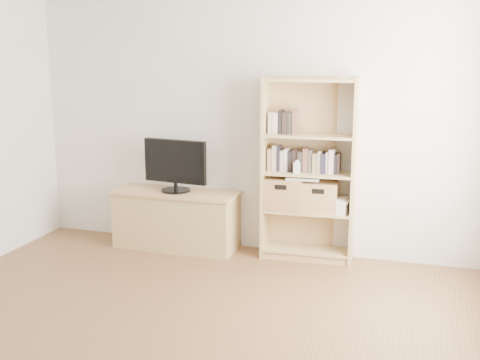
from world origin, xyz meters
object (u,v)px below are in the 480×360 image
at_px(basket_right, 319,196).
at_px(laptop, 303,178).
at_px(tv_stand, 177,220).
at_px(basket_left, 284,193).
at_px(baby_monitor, 297,168).
at_px(bookshelf, 309,170).
at_px(television, 175,165).

xyz_separation_m(basket_right, laptop, (-0.15, -0.02, 0.17)).
xyz_separation_m(tv_stand, basket_left, (1.09, 0.06, 0.35)).
relative_size(basket_left, laptop, 1.20).
height_order(baby_monitor, laptop, baby_monitor).
xyz_separation_m(bookshelf, baby_monitor, (-0.09, -0.10, 0.03)).
bearing_deg(basket_left, bookshelf, 2.20).
relative_size(baby_monitor, basket_right, 0.31).
xyz_separation_m(baby_monitor, basket_right, (0.20, 0.10, -0.28)).
bearing_deg(laptop, bookshelf, 23.40).
bearing_deg(bookshelf, basket_right, -2.60).
distance_m(bookshelf, basket_left, 0.33).
relative_size(bookshelf, basket_right, 5.10).
bearing_deg(baby_monitor, basket_left, 152.37).
xyz_separation_m(tv_stand, baby_monitor, (1.23, -0.03, 0.62)).
relative_size(bookshelf, television, 2.59).
xyz_separation_m(television, basket_left, (1.09, 0.06, -0.21)).
xyz_separation_m(baby_monitor, basket_left, (-0.14, 0.08, -0.27)).
distance_m(television, baby_monitor, 1.23).
xyz_separation_m(tv_stand, television, (0.00, 0.00, 0.57)).
distance_m(bookshelf, basket_right, 0.27).
relative_size(bookshelf, basket_left, 4.74).
xyz_separation_m(tv_stand, basket_right, (1.42, 0.08, 0.34)).
distance_m(tv_stand, bookshelf, 1.44).
distance_m(tv_stand, television, 0.57).
bearing_deg(television, bookshelf, 9.73).
distance_m(tv_stand, basket_left, 1.14).
bearing_deg(television, basket_right, 9.52).
distance_m(basket_left, basket_right, 0.34).
bearing_deg(laptop, television, 179.14).
bearing_deg(baby_monitor, bookshelf, 51.53).
xyz_separation_m(bookshelf, basket_right, (0.11, 0.00, -0.24)).
xyz_separation_m(bookshelf, television, (-1.32, -0.07, -0.02)).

